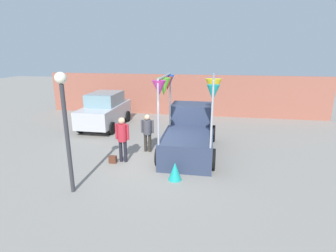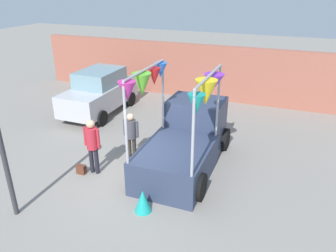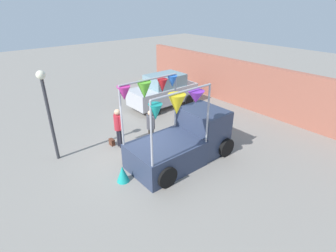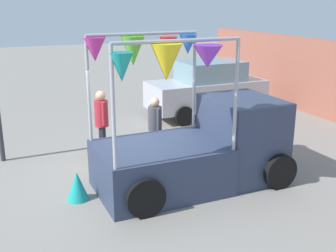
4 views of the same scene
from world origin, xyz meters
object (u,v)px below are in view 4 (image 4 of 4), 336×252
object	(u,v)px
person_customer	(102,117)
person_vendor	(155,123)
parked_car	(207,88)
folded_kite_bundle_teal	(77,186)
handbag	(92,149)
vendor_truck	(203,143)

from	to	relation	value
person_customer	person_vendor	size ratio (longest dim) A/B	1.09
parked_car	person_vendor	bearing A→B (deg)	-45.39
folded_kite_bundle_teal	handbag	bearing A→B (deg)	159.82
vendor_truck	folded_kite_bundle_teal	world-z (taller)	vendor_truck
vendor_truck	handbag	world-z (taller)	vendor_truck
folded_kite_bundle_teal	parked_car	bearing A→B (deg)	130.22
parked_car	folded_kite_bundle_teal	size ratio (longest dim) A/B	6.67
parked_car	folded_kite_bundle_teal	distance (m)	7.27
vendor_truck	handbag	xyz separation A→B (m)	(-2.73, -1.78, -0.77)
vendor_truck	person_vendor	xyz separation A→B (m)	(-1.71, -0.41, 0.04)
vendor_truck	person_customer	bearing A→B (deg)	-146.33
person_customer	handbag	size ratio (longest dim) A/B	6.18
vendor_truck	folded_kite_bundle_teal	xyz separation A→B (m)	(-0.23, -2.70, -0.61)
parked_car	folded_kite_bundle_teal	bearing A→B (deg)	-49.78
parked_car	person_vendor	distance (m)	4.55
vendor_truck	person_customer	size ratio (longest dim) A/B	2.37
person_customer	handbag	xyz separation A→B (m)	(-0.35, -0.20, -0.91)
person_customer	folded_kite_bundle_teal	bearing A→B (deg)	-27.52
person_customer	vendor_truck	bearing A→B (deg)	33.67
folded_kite_bundle_teal	person_vendor	bearing A→B (deg)	122.88
person_customer	folded_kite_bundle_teal	distance (m)	2.53
vendor_truck	parked_car	xyz separation A→B (m)	(-4.91, 2.83, 0.04)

